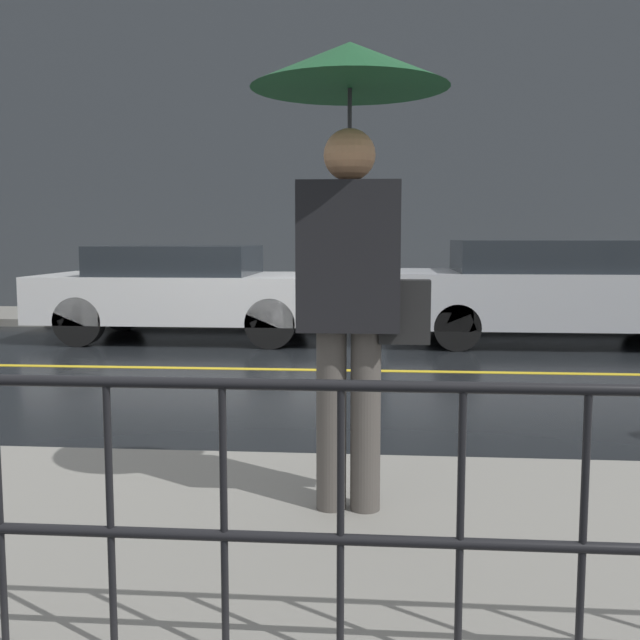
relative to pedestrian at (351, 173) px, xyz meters
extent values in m
plane|color=black|center=(-1.43, 4.49, -1.74)|extent=(80.00, 80.00, 0.00)
cube|color=gray|center=(-1.43, -0.32, -1.68)|extent=(28.00, 2.49, 0.12)
cube|color=gray|center=(-1.43, 9.15, -1.68)|extent=(28.00, 2.20, 0.12)
cube|color=gold|center=(-1.43, 4.49, -1.74)|extent=(25.20, 0.12, 0.01)
cube|color=#383D42|center=(-1.43, 10.39, 1.67)|extent=(28.00, 0.30, 6.82)
cylinder|color=black|center=(-1.06, -1.32, -1.18)|extent=(0.02, 0.02, 0.88)
cylinder|color=black|center=(-0.70, -1.32, -1.18)|extent=(0.02, 0.02, 0.88)
cylinder|color=black|center=(-0.34, -1.32, -1.18)|extent=(0.02, 0.02, 0.88)
cylinder|color=black|center=(0.03, -1.32, -1.18)|extent=(0.02, 0.02, 0.88)
cylinder|color=black|center=(0.39, -1.32, -1.18)|extent=(0.02, 0.02, 0.88)
cylinder|color=black|center=(0.76, -1.32, -1.18)|extent=(0.02, 0.02, 0.88)
cylinder|color=#4C4742|center=(-0.09, 0.00, -1.18)|extent=(0.15, 0.15, 0.88)
cylinder|color=#4C4742|center=(0.08, 0.00, -1.18)|extent=(0.15, 0.15, 0.88)
cube|color=black|center=(-0.01, 0.00, -0.39)|extent=(0.48, 0.29, 0.70)
sphere|color=tan|center=(-0.01, 0.00, 0.08)|extent=(0.24, 0.24, 0.24)
cylinder|color=#262628|center=(-0.01, 0.00, 0.00)|extent=(0.02, 0.02, 0.77)
cone|color=#144723|center=(-0.01, 0.00, 0.49)|extent=(0.92, 0.92, 0.21)
cube|color=black|center=(0.26, 0.00, -0.65)|extent=(0.24, 0.12, 0.30)
cube|color=silver|center=(-2.57, 6.90, -1.14)|extent=(4.15, 1.93, 0.64)
cube|color=#1E2328|center=(-2.74, 6.90, -0.62)|extent=(2.16, 1.78, 0.40)
cylinder|color=black|center=(-1.29, 7.76, -1.41)|extent=(0.66, 0.22, 0.66)
cylinder|color=black|center=(-1.29, 6.04, -1.41)|extent=(0.66, 0.22, 0.66)
cylinder|color=black|center=(-3.86, 7.76, -1.41)|extent=(0.66, 0.22, 0.66)
cylinder|color=black|center=(-3.86, 6.04, -1.41)|extent=(0.66, 0.22, 0.66)
cube|color=#B2B5BA|center=(2.55, 6.90, -1.12)|extent=(4.65, 1.92, 0.72)
cube|color=#1E2328|center=(2.37, 6.90, -0.55)|extent=(2.42, 1.77, 0.42)
cylinder|color=black|center=(1.11, 7.75, -1.44)|extent=(0.60, 0.22, 0.60)
cylinder|color=black|center=(1.11, 6.05, -1.44)|extent=(0.60, 0.22, 0.60)
camera|label=1|loc=(0.15, -3.53, -0.30)|focal=42.00mm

